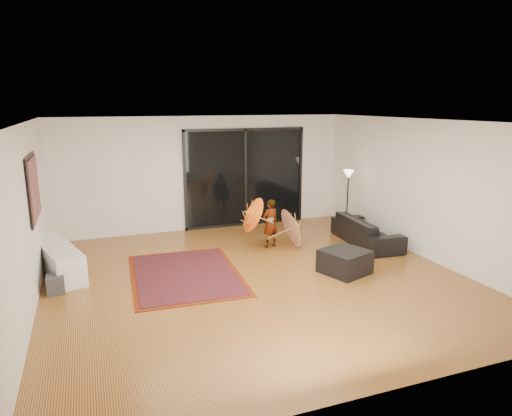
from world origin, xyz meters
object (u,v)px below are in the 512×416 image
sofa (366,231)px  ottoman (345,262)px  child (270,223)px  media_console (58,259)px

sofa → ottoman: 1.94m
child → ottoman: bearing=93.8°
sofa → child: size_ratio=1.89×
media_console → child: bearing=-14.9°
media_console → child: (4.14, 0.09, 0.25)m
media_console → ottoman: (4.84, -1.78, -0.06)m
media_console → ottoman: size_ratio=2.60×
ottoman → child: (-0.69, 1.87, 0.31)m
sofa → media_console: bearing=90.6°
sofa → ottoman: bearing=139.6°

